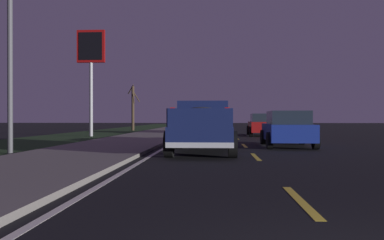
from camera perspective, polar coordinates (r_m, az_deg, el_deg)
name	(u,v)px	position (r m, az deg, el deg)	size (l,w,h in m)	color
ground	(233,135)	(29.58, 5.86, -2.12)	(144.00, 144.00, 0.00)	black
sidewalk_shoulder	(156,134)	(29.89, -5.13, -1.98)	(108.00, 4.00, 0.12)	slate
grass_verge	(89,135)	(31.03, -14.31, -2.01)	(108.00, 6.00, 0.01)	#1E3819
lane_markings	(200,134)	(32.18, 1.19, -1.92)	(108.57, 3.54, 0.01)	yellow
pickup_truck	(202,125)	(14.54, 1.49, -0.75)	(5.42, 2.29, 1.87)	#141E4C
sedan_green	(212,124)	(31.38, 2.81, -0.55)	(4.44, 2.10, 1.54)	#14592D
sedan_red	(263,125)	(28.66, 9.91, -0.63)	(4.45, 2.10, 1.54)	maroon
sedan_blue	(287,129)	(17.95, 13.26, -1.19)	(4.45, 2.11, 1.54)	navy
gas_price_sign	(91,56)	(28.62, -14.03, 8.69)	(0.27, 1.90, 7.20)	#99999E
street_light_near	(18,16)	(15.63, -23.26, 13.26)	(0.36, 1.97, 7.89)	#4C4C51
bare_tree_far	(133,106)	(40.63, -8.30, 1.90)	(1.75, 1.35, 4.60)	#423323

